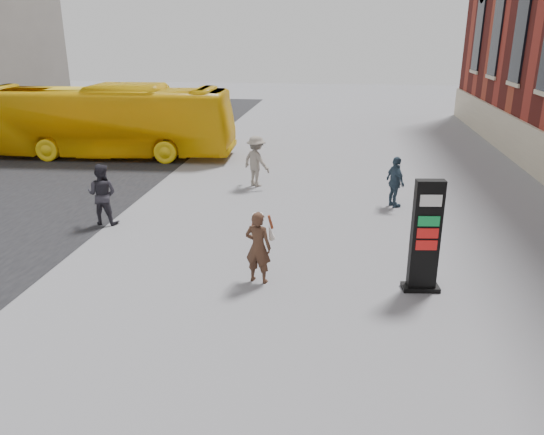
# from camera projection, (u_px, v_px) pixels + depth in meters

# --- Properties ---
(ground) EXTENTS (100.00, 100.00, 0.00)m
(ground) POSITION_uv_depth(u_px,v_px,m) (251.00, 296.00, 11.50)
(ground) COLOR #9E9EA3
(info_pylon) EXTENTS (0.85, 0.49, 2.52)m
(info_pylon) POSITION_uv_depth(u_px,v_px,m) (425.00, 237.00, 11.38)
(info_pylon) COLOR black
(info_pylon) RESTS_ON ground
(woman) EXTENTS (0.74, 0.70, 1.69)m
(woman) POSITION_uv_depth(u_px,v_px,m) (258.00, 246.00, 11.91)
(woman) COLOR #3E261B
(woman) RESTS_ON ground
(bus) EXTENTS (11.74, 3.32, 3.23)m
(bus) POSITION_uv_depth(u_px,v_px,m) (105.00, 121.00, 23.90)
(bus) COLOR yellow
(bus) RESTS_ON road
(pedestrian_a) EXTENTS (0.90, 0.71, 1.82)m
(pedestrian_a) POSITION_uv_depth(u_px,v_px,m) (102.00, 194.00, 15.57)
(pedestrian_a) COLOR #2D2B33
(pedestrian_a) RESTS_ON ground
(pedestrian_b) EXTENTS (1.38, 1.28, 1.87)m
(pedestrian_b) POSITION_uv_depth(u_px,v_px,m) (256.00, 161.00, 19.40)
(pedestrian_b) COLOR gray
(pedestrian_b) RESTS_ON ground
(pedestrian_c) EXTENTS (0.79, 1.05, 1.66)m
(pedestrian_c) POSITION_uv_depth(u_px,v_px,m) (395.00, 182.00, 17.12)
(pedestrian_c) COLOR #324759
(pedestrian_c) RESTS_ON ground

